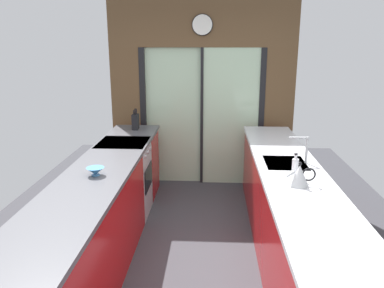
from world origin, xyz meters
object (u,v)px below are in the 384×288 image
knife_block (135,122)px  kettle (300,175)px  mixing_bowl (95,171)px  oven_range (125,179)px  soap_bottle (295,168)px

knife_block → kettle: knife_block is taller
mixing_bowl → knife_block: bearing=90.0°
knife_block → kettle: (1.78, -2.01, -0.02)m
kettle → knife_block: bearing=131.6°
oven_range → knife_block: (0.02, 0.68, 0.57)m
oven_range → mixing_bowl: size_ratio=5.66×
mixing_bowl → soap_bottle: soap_bottle is taller
kettle → oven_range: bearing=143.7°
kettle → soap_bottle: bearing=90.7°
knife_block → soap_bottle: 2.55m
mixing_bowl → kettle: 1.79m
kettle → soap_bottle: size_ratio=1.09×
knife_block → soap_bottle: bearing=-45.7°
mixing_bowl → soap_bottle: bearing=0.9°
oven_range → soap_bottle: soap_bottle is taller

